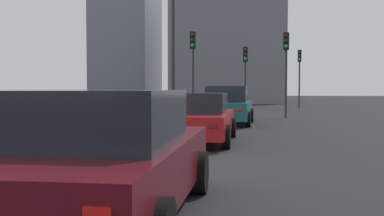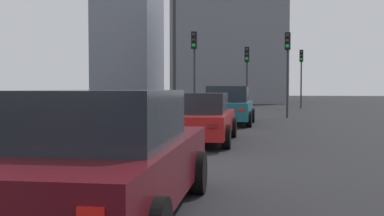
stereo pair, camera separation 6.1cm
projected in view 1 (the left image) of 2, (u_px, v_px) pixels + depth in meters
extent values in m
cube|color=black|center=(178.00, 171.00, 9.37)|extent=(160.00, 160.00, 0.20)
cube|color=#19606B|center=(228.00, 110.00, 19.93)|extent=(4.06, 1.95, 0.72)
cube|color=#1E232B|center=(227.00, 94.00, 19.70)|extent=(1.84, 1.69, 0.67)
cylinder|color=black|center=(251.00, 115.00, 21.01)|extent=(0.64, 0.23, 0.64)
cylinder|color=black|center=(210.00, 115.00, 21.33)|extent=(0.64, 0.23, 0.64)
cylinder|color=black|center=(248.00, 119.00, 18.55)|extent=(0.64, 0.23, 0.64)
cylinder|color=black|center=(201.00, 119.00, 18.88)|extent=(0.64, 0.23, 0.64)
cube|color=red|center=(240.00, 109.00, 17.81)|extent=(0.03, 0.20, 0.11)
cube|color=red|center=(205.00, 109.00, 18.04)|extent=(0.03, 0.20, 0.11)
cube|color=maroon|center=(198.00, 123.00, 13.53)|extent=(4.54, 1.90, 0.61)
cube|color=#1E232B|center=(197.00, 103.00, 13.28)|extent=(2.06, 1.64, 0.57)
cylinder|color=black|center=(232.00, 127.00, 14.80)|extent=(0.64, 0.23, 0.64)
cylinder|color=black|center=(176.00, 127.00, 15.06)|extent=(0.64, 0.23, 0.64)
cylinder|color=black|center=(226.00, 137.00, 12.03)|extent=(0.64, 0.23, 0.64)
cylinder|color=black|center=(157.00, 136.00, 12.29)|extent=(0.64, 0.23, 0.64)
cube|color=maroon|center=(213.00, 126.00, 11.19)|extent=(0.03, 0.20, 0.11)
cube|color=maroon|center=(160.00, 125.00, 11.38)|extent=(0.03, 0.20, 0.11)
cube|color=#510F16|center=(113.00, 170.00, 5.64)|extent=(4.75, 1.86, 0.68)
cube|color=#1E232B|center=(107.00, 117.00, 5.38)|extent=(2.15, 1.59, 0.63)
cylinder|color=black|center=(199.00, 172.00, 6.98)|extent=(0.64, 0.23, 0.64)
cylinder|color=black|center=(87.00, 170.00, 7.22)|extent=(0.64, 0.23, 0.64)
cube|color=red|center=(97.00, 215.00, 3.20)|extent=(0.03, 0.20, 0.11)
cylinder|color=#2D2D30|center=(299.00, 85.00, 35.33)|extent=(0.11, 0.11, 3.53)
cube|color=black|center=(300.00, 56.00, 35.17)|extent=(0.23, 0.30, 0.90)
sphere|color=black|center=(300.00, 52.00, 35.06)|extent=(0.20, 0.20, 0.20)
sphere|color=black|center=(300.00, 56.00, 35.07)|extent=(0.20, 0.20, 0.20)
sphere|color=green|center=(300.00, 59.00, 35.08)|extent=(0.20, 0.20, 0.20)
cylinder|color=#2D2D30|center=(193.00, 83.00, 24.35)|extent=(0.11, 0.11, 3.60)
cube|color=black|center=(193.00, 40.00, 24.19)|extent=(0.23, 0.30, 0.90)
sphere|color=black|center=(192.00, 35.00, 24.07)|extent=(0.20, 0.20, 0.20)
sphere|color=black|center=(192.00, 40.00, 24.08)|extent=(0.20, 0.20, 0.20)
sphere|color=green|center=(192.00, 45.00, 24.10)|extent=(0.20, 0.20, 0.20)
cylinder|color=#2D2D30|center=(286.00, 84.00, 24.17)|extent=(0.11, 0.11, 3.54)
cube|color=black|center=(286.00, 41.00, 24.02)|extent=(0.24, 0.31, 0.90)
sphere|color=black|center=(286.00, 36.00, 23.90)|extent=(0.20, 0.20, 0.20)
sphere|color=black|center=(286.00, 41.00, 23.91)|extent=(0.20, 0.20, 0.20)
sphere|color=green|center=(286.00, 46.00, 23.92)|extent=(0.20, 0.20, 0.20)
cylinder|color=#2D2D30|center=(245.00, 88.00, 28.20)|extent=(0.11, 0.11, 3.14)
cube|color=black|center=(245.00, 54.00, 28.05)|extent=(0.20, 0.28, 0.90)
sphere|color=black|center=(245.00, 50.00, 27.93)|extent=(0.20, 0.20, 0.20)
sphere|color=black|center=(245.00, 54.00, 27.94)|extent=(0.20, 0.20, 0.20)
sphere|color=green|center=(245.00, 59.00, 27.95)|extent=(0.20, 0.20, 0.20)
cylinder|color=#2D2D30|center=(173.00, 56.00, 21.46)|extent=(0.16, 0.16, 6.08)
cube|color=slate|center=(232.00, 47.00, 51.35)|extent=(14.48, 11.44, 12.07)
cube|color=gray|center=(127.00, 33.00, 59.57)|extent=(9.01, 7.25, 17.00)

